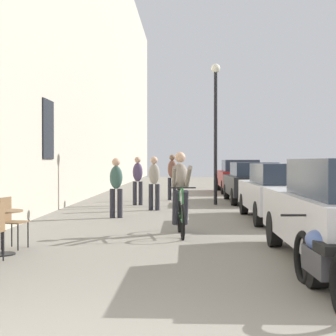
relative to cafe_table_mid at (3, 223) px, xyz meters
name	(u,v)px	position (x,y,z in m)	size (l,w,h in m)	color
building_facade_left	(66,7)	(-1.24, 9.51, 6.43)	(0.54, 68.00, 13.90)	#B7AD99
cafe_table_mid	(3,223)	(0.00, 0.00, 0.00)	(0.64, 0.64, 0.72)	black
cafe_chair_mid_toward_wall	(11,219)	(-0.07, 0.58, 0.00)	(0.46, 0.46, 0.89)	black
cyclist_on_bicycle	(180,195)	(2.86, 2.32, 0.29)	(0.52, 1.76, 1.74)	black
pedestrian_near	(116,184)	(1.11, 5.30, 0.38)	(0.36, 0.27, 1.60)	#26262D
pedestrian_mid	(154,180)	(2.00, 7.37, 0.41)	(0.35, 0.25, 1.66)	#26262D
pedestrian_far	(138,178)	(1.32, 9.16, 0.42)	(0.35, 0.26, 1.67)	#26262D
pedestrian_furthest	(172,174)	(2.44, 11.44, 0.48)	(0.36, 0.27, 1.77)	#26262D
street_lamp	(216,115)	(4.01, 9.45, 2.59)	(0.32, 0.32, 4.90)	black
parked_car_second	(282,191)	(5.42, 4.86, 0.23)	(1.77, 4.11, 1.46)	#B7B7BC
parked_car_third	(252,182)	(5.39, 10.39, 0.24)	(1.79, 4.15, 1.47)	black
parked_car_fourth	(239,176)	(5.52, 16.10, 0.29)	(1.87, 4.42, 1.57)	maroon
parked_motorcycle	(322,262)	(4.48, -2.41, -0.12)	(0.62, 2.15, 0.92)	black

